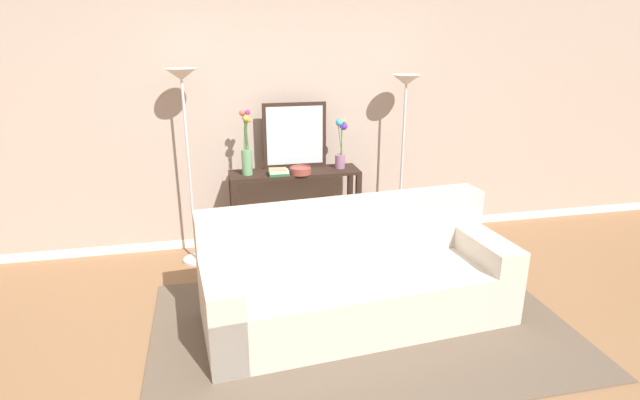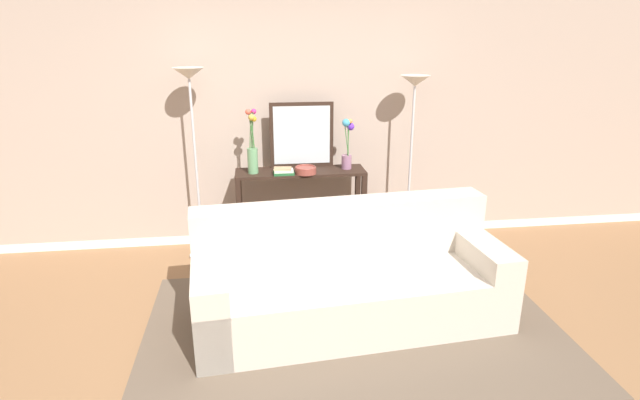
{
  "view_description": "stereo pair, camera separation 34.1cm",
  "coord_description": "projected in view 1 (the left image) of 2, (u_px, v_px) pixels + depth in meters",
  "views": [
    {
      "loc": [
        -0.6,
        -2.86,
        2.15
      ],
      "look_at": [
        0.27,
        1.12,
        0.77
      ],
      "focal_mm": 28.7,
      "sensor_mm": 36.0,
      "label": 1
    },
    {
      "loc": [
        -0.27,
        -2.92,
        2.15
      ],
      "look_at": [
        0.27,
        1.12,
        0.77
      ],
      "focal_mm": 28.7,
      "sensor_mm": 36.0,
      "label": 2
    }
  ],
  "objects": [
    {
      "name": "floor_lamp_right",
      "position": [
        405.0,
        113.0,
        4.94
      ],
      "size": [
        0.28,
        0.28,
        1.72
      ],
      "color": "silver",
      "rests_on": "ground"
    },
    {
      "name": "vase_tall_flowers",
      "position": [
        247.0,
        151.0,
        4.71
      ],
      "size": [
        0.1,
        0.12,
        0.6
      ],
      "color": "#669E6B",
      "rests_on": "console_table"
    },
    {
      "name": "back_wall",
      "position": [
        270.0,
        99.0,
        5.01
      ],
      "size": [
        12.0,
        0.15,
        2.96
      ],
      "color": "white",
      "rests_on": "ground"
    },
    {
      "name": "vase_short_flowers",
      "position": [
        341.0,
        146.0,
        4.92
      ],
      "size": [
        0.12,
        0.12,
        0.49
      ],
      "color": "gray",
      "rests_on": "console_table"
    },
    {
      "name": "book_stack",
      "position": [
        279.0,
        172.0,
        4.75
      ],
      "size": [
        0.19,
        0.14,
        0.06
      ],
      "color": "#236033",
      "rests_on": "console_table"
    },
    {
      "name": "fruit_bowl",
      "position": [
        301.0,
        170.0,
        4.8
      ],
      "size": [
        0.2,
        0.2,
        0.07
      ],
      "color": "brown",
      "rests_on": "console_table"
    },
    {
      "name": "wall_mirror",
      "position": [
        295.0,
        135.0,
        4.93
      ],
      "size": [
        0.62,
        0.02,
        0.63
      ],
      "color": "black",
      "rests_on": "console_table"
    },
    {
      "name": "couch",
      "position": [
        356.0,
        280.0,
        3.9
      ],
      "size": [
        2.37,
        1.07,
        0.88
      ],
      "color": "beige",
      "rests_on": "ground"
    },
    {
      "name": "ground_plane",
      "position": [
        317.0,
        363.0,
        3.46
      ],
      "size": [
        16.0,
        16.0,
        0.02
      ],
      "primitive_type": "cube",
      "color": "#936B47"
    },
    {
      "name": "floor_lamp_left",
      "position": [
        184.0,
        114.0,
        4.5
      ],
      "size": [
        0.28,
        0.28,
        1.81
      ],
      "color": "silver",
      "rests_on": "ground"
    },
    {
      "name": "console_table",
      "position": [
        295.0,
        197.0,
        4.98
      ],
      "size": [
        1.25,
        0.35,
        0.84
      ],
      "color": "black",
      "rests_on": "ground"
    },
    {
      "name": "area_rug",
      "position": [
        361.0,
        327.0,
        3.85
      ],
      "size": [
        3.08,
        1.96,
        0.01
      ],
      "color": "brown",
      "rests_on": "ground"
    },
    {
      "name": "book_row_under_console",
      "position": [
        260.0,
        249.0,
        5.07
      ],
      "size": [
        0.31,
        0.16,
        0.12
      ],
      "color": "tan",
      "rests_on": "ground"
    }
  ]
}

